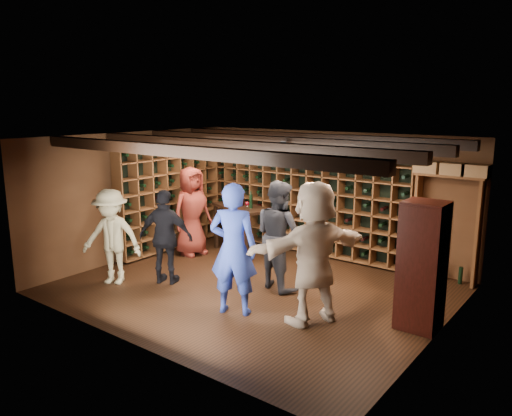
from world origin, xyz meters
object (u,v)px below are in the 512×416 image
Objects in this scene: man_grey_suit at (279,235)px; tasting_table at (241,212)px; guest_woman_black at (166,237)px; guest_beige at (314,253)px; guest_khaki at (112,237)px; display_cabinet at (421,268)px; man_blue_shirt at (233,249)px; guest_red_floral at (192,211)px.

man_grey_suit reaches higher than tasting_table.
guest_woman_black is 2.15m from tasting_table.
guest_beige is at bearing 160.97° from guest_woman_black.
man_grey_suit is 2.84m from guest_khaki.
display_cabinet is at bearing 3.16° from tasting_table.
display_cabinet is at bearing 145.30° from guest_beige.
display_cabinet is 1.07× the size of guest_khaki.
display_cabinet is 2.62m from man_blue_shirt.
guest_red_floral reaches higher than display_cabinet.
guest_khaki is (-4.81, -1.43, -0.04)m from display_cabinet.
man_blue_shirt is 3.00m from tasting_table.
man_grey_suit is 1.12× the size of guest_woman_black.
guest_red_floral is (-4.89, 0.60, 0.05)m from display_cabinet.
man_blue_shirt is at bearing 148.58° from guest_woman_black.
guest_woman_black is (-4.06, -0.88, -0.04)m from display_cabinet.
display_cabinet reaches higher than tasting_table.
guest_khaki is (-2.39, -1.54, -0.09)m from man_grey_suit.
guest_woman_black is 0.92m from guest_khaki.
guest_red_floral reaches higher than guest_woman_black.
man_blue_shirt is at bearing -41.40° from guest_beige.
guest_red_floral is at bearing -83.34° from guest_beige.
man_grey_suit reaches higher than guest_khaki.
guest_beige reaches higher than guest_woman_black.
man_blue_shirt is 1.20× the size of guest_woman_black.
guest_woman_black is at bearing -31.64° from man_blue_shirt.
tasting_table is at bearing 163.04° from display_cabinet.
tasting_table is (-1.79, 2.41, -0.11)m from man_blue_shirt.
guest_red_floral reaches higher than tasting_table.
man_blue_shirt reaches higher than man_grey_suit.
display_cabinet is 0.96× the size of man_grey_suit.
display_cabinet is at bearing -9.03° from guest_khaki.
guest_khaki is at bearing 50.36° from man_grey_suit.
guest_woman_black is (-1.71, 0.26, -0.16)m from man_blue_shirt.
man_grey_suit is 2.08m from tasting_table.
tasting_table is at bearing -110.59° from guest_woman_black.
guest_woman_black is at bearing -67.74° from tasting_table.
man_grey_suit is 1.41m from guest_beige.
guest_beige is 3.49m from tasting_table.
man_blue_shirt is 1.17m from guest_beige.
guest_beige is (2.79, 0.18, 0.20)m from guest_woman_black.
guest_khaki is at bearing -168.83° from guest_red_floral.
man_blue_shirt is at bearing -18.93° from guest_khaki.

